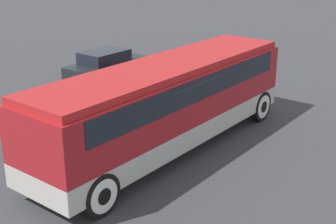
{
  "coord_description": "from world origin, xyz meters",
  "views": [
    {
      "loc": [
        -11.03,
        -8.64,
        6.41
      ],
      "look_at": [
        0.0,
        0.0,
        1.31
      ],
      "focal_mm": 50.0,
      "sensor_mm": 36.0,
      "label": 1
    }
  ],
  "objects": [
    {
      "name": "ground_plane",
      "position": [
        0.0,
        0.0,
        0.0
      ],
      "size": [
        120.0,
        120.0,
        0.0
      ],
      "primitive_type": "plane",
      "color": "#38383A"
    },
    {
      "name": "tour_bus",
      "position": [
        0.1,
        -0.0,
        1.78
      ],
      "size": [
        10.43,
        2.52,
        2.92
      ],
      "color": "#B7B2A8",
      "rests_on": "ground_plane"
    },
    {
      "name": "parked_car_near",
      "position": [
        3.27,
        4.73,
        0.67
      ],
      "size": [
        4.08,
        1.97,
        1.31
      ],
      "color": "maroon",
      "rests_on": "ground_plane"
    },
    {
      "name": "parked_car_mid",
      "position": [
        4.73,
        7.55,
        0.72
      ],
      "size": [
        4.37,
        1.79,
        1.46
      ],
      "color": "black",
      "rests_on": "ground_plane"
    }
  ]
}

